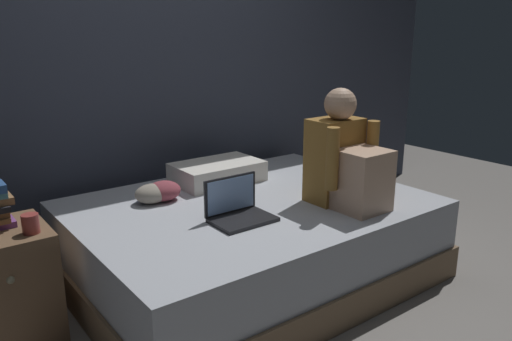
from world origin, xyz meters
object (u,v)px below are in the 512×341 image
mug (31,224)px  clothes_pile (156,193)px  person_sitting (346,161)px  bed (250,240)px  pillow (217,172)px  nightstand (3,285)px  laptop (238,209)px

mug → clothes_pile: (0.74, 0.23, -0.06)m
mug → clothes_pile: mug is taller
person_sitting → clothes_pile: 1.10m
bed → mug: bearing=175.1°
mug → pillow: bearing=15.8°
bed → pillow: 0.55m
person_sitting → pillow: (-0.34, 0.80, -0.19)m
pillow → nightstand: bearing=-170.4°
nightstand → mug: (0.13, -0.12, 0.32)m
nightstand → laptop: 1.18m
bed → person_sitting: bearing=-41.3°
pillow → mug: size_ratio=6.22×
person_sitting → pillow: person_sitting is taller
mug → clothes_pile: bearing=17.6°
bed → laptop: bearing=-139.6°
pillow → clothes_pile: (-0.50, -0.12, -0.01)m
pillow → laptop: bearing=-114.2°
bed → clothes_pile: bearing=142.2°
laptop → mug: bearing=163.0°
person_sitting → laptop: (-0.63, 0.17, -0.20)m
bed → laptop: (-0.22, -0.19, 0.30)m
laptop → pillow: size_ratio=0.57×
person_sitting → laptop: size_ratio=2.05×
person_sitting → mug: bearing=163.9°
bed → laptop: size_ratio=6.25×
bed → clothes_pile: (-0.43, 0.33, 0.30)m
person_sitting → mug: 1.64m
nightstand → clothes_pile: size_ratio=2.00×
bed → mug: 1.23m
bed → pillow: pillow is taller
laptop → nightstand: bearing=159.2°
mug → clothes_pile: size_ratio=0.33×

